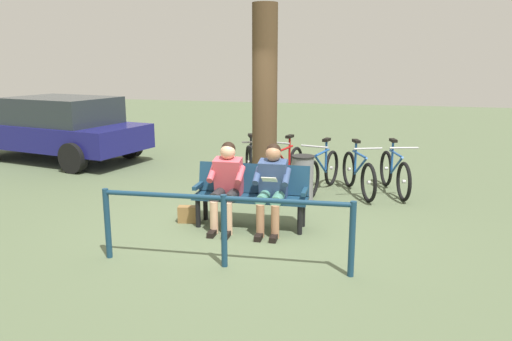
{
  "coord_description": "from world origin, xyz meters",
  "views": [
    {
      "loc": [
        -1.9,
        6.45,
        2.32
      ],
      "look_at": [
        -0.1,
        -0.3,
        0.75
      ],
      "focal_mm": 34.91,
      "sensor_mm": 36.0,
      "label": 1
    }
  ],
  "objects_px": {
    "bicycle_orange": "(322,172)",
    "bicycle_green": "(285,167)",
    "bench": "(252,191)",
    "bicycle_silver": "(252,166)",
    "handbag": "(189,214)",
    "bicycle_blue": "(395,173)",
    "person_reading": "(272,184)",
    "bicycle_red": "(358,174)",
    "parked_car": "(59,127)",
    "litter_bin": "(303,179)",
    "tree_trunk": "(265,104)",
    "person_companion": "(227,181)"
  },
  "relations": [
    {
      "from": "bench",
      "to": "person_companion",
      "type": "bearing_deg",
      "value": 27.06
    },
    {
      "from": "bicycle_red",
      "to": "bicycle_silver",
      "type": "bearing_deg",
      "value": -117.25
    },
    {
      "from": "bicycle_blue",
      "to": "bicycle_orange",
      "type": "bearing_deg",
      "value": -96.01
    },
    {
      "from": "bicycle_red",
      "to": "bicycle_green",
      "type": "xyz_separation_m",
      "value": [
        1.34,
        -0.21,
        0.0
      ]
    },
    {
      "from": "litter_bin",
      "to": "bicycle_green",
      "type": "relative_size",
      "value": 0.47
    },
    {
      "from": "person_companion",
      "to": "bicycle_blue",
      "type": "relative_size",
      "value": 0.74
    },
    {
      "from": "person_reading",
      "to": "bicycle_silver",
      "type": "distance_m",
      "value": 2.6
    },
    {
      "from": "bicycle_red",
      "to": "bicycle_orange",
      "type": "distance_m",
      "value": 0.63
    },
    {
      "from": "person_reading",
      "to": "handbag",
      "type": "height_order",
      "value": "person_reading"
    },
    {
      "from": "person_reading",
      "to": "bicycle_blue",
      "type": "height_order",
      "value": "person_reading"
    },
    {
      "from": "bench",
      "to": "bicycle_red",
      "type": "height_order",
      "value": "bicycle_red"
    },
    {
      "from": "bicycle_red",
      "to": "bicycle_silver",
      "type": "relative_size",
      "value": 1.0
    },
    {
      "from": "bench",
      "to": "bicycle_blue",
      "type": "relative_size",
      "value": 1.0
    },
    {
      "from": "bicycle_green",
      "to": "bicycle_silver",
      "type": "relative_size",
      "value": 1.06
    },
    {
      "from": "bicycle_red",
      "to": "handbag",
      "type": "bearing_deg",
      "value": -68.19
    },
    {
      "from": "bicycle_green",
      "to": "person_companion",
      "type": "bearing_deg",
      "value": 4.03
    },
    {
      "from": "bicycle_silver",
      "to": "litter_bin",
      "type": "bearing_deg",
      "value": 28.03
    },
    {
      "from": "person_reading",
      "to": "person_companion",
      "type": "height_order",
      "value": "same"
    },
    {
      "from": "bicycle_orange",
      "to": "bicycle_green",
      "type": "bearing_deg",
      "value": -94.16
    },
    {
      "from": "tree_trunk",
      "to": "parked_car",
      "type": "relative_size",
      "value": 0.72
    },
    {
      "from": "bench",
      "to": "parked_car",
      "type": "bearing_deg",
      "value": -33.91
    },
    {
      "from": "bicycle_red",
      "to": "bicycle_orange",
      "type": "height_order",
      "value": "same"
    },
    {
      "from": "bicycle_blue",
      "to": "bench",
      "type": "bearing_deg",
      "value": -56.95
    },
    {
      "from": "bicycle_green",
      "to": "parked_car",
      "type": "distance_m",
      "value": 5.69
    },
    {
      "from": "person_reading",
      "to": "person_companion",
      "type": "bearing_deg",
      "value": -0.05
    },
    {
      "from": "handbag",
      "to": "bicycle_blue",
      "type": "distance_m",
      "value": 3.8
    },
    {
      "from": "handbag",
      "to": "litter_bin",
      "type": "bearing_deg",
      "value": -133.4
    },
    {
      "from": "handbag",
      "to": "bicycle_silver",
      "type": "xyz_separation_m",
      "value": [
        -0.31,
        -2.38,
        0.24
      ]
    },
    {
      "from": "tree_trunk",
      "to": "bicycle_blue",
      "type": "distance_m",
      "value": 2.62
    },
    {
      "from": "bicycle_blue",
      "to": "parked_car",
      "type": "bearing_deg",
      "value": -114.59
    },
    {
      "from": "tree_trunk",
      "to": "bicycle_green",
      "type": "height_order",
      "value": "tree_trunk"
    },
    {
      "from": "bench",
      "to": "bicycle_red",
      "type": "distance_m",
      "value": 2.5
    },
    {
      "from": "person_companion",
      "to": "bicycle_orange",
      "type": "xyz_separation_m",
      "value": [
        -1.04,
        -2.27,
        -0.3
      ]
    },
    {
      "from": "bicycle_red",
      "to": "parked_car",
      "type": "bearing_deg",
      "value": -122.93
    },
    {
      "from": "bench",
      "to": "litter_bin",
      "type": "height_order",
      "value": "bench"
    },
    {
      "from": "litter_bin",
      "to": "parked_car",
      "type": "xyz_separation_m",
      "value": [
        6.05,
        -2.0,
        0.38
      ]
    },
    {
      "from": "handbag",
      "to": "bicycle_green",
      "type": "relative_size",
      "value": 0.18
    },
    {
      "from": "bench",
      "to": "person_reading",
      "type": "height_order",
      "value": "person_reading"
    },
    {
      "from": "person_companion",
      "to": "litter_bin",
      "type": "relative_size",
      "value": 1.55
    },
    {
      "from": "bench",
      "to": "parked_car",
      "type": "height_order",
      "value": "parked_car"
    },
    {
      "from": "handbag",
      "to": "bicycle_red",
      "type": "height_order",
      "value": "bicycle_red"
    },
    {
      "from": "person_companion",
      "to": "parked_car",
      "type": "height_order",
      "value": "parked_car"
    },
    {
      "from": "bench",
      "to": "bicycle_silver",
      "type": "relative_size",
      "value": 1.03
    },
    {
      "from": "person_reading",
      "to": "person_companion",
      "type": "xyz_separation_m",
      "value": [
        0.64,
        0.03,
        -0.0
      ]
    },
    {
      "from": "tree_trunk",
      "to": "bicycle_blue",
      "type": "height_order",
      "value": "tree_trunk"
    },
    {
      "from": "bicycle_red",
      "to": "bicycle_green",
      "type": "distance_m",
      "value": 1.36
    },
    {
      "from": "bicycle_red",
      "to": "parked_car",
      "type": "height_order",
      "value": "parked_car"
    },
    {
      "from": "bicycle_orange",
      "to": "bicycle_blue",
      "type": "bearing_deg",
      "value": 113.48
    },
    {
      "from": "bicycle_orange",
      "to": "person_companion",
      "type": "bearing_deg",
      "value": -11.78
    },
    {
      "from": "bicycle_orange",
      "to": "person_reading",
      "type": "bearing_deg",
      "value": 2.69
    }
  ]
}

